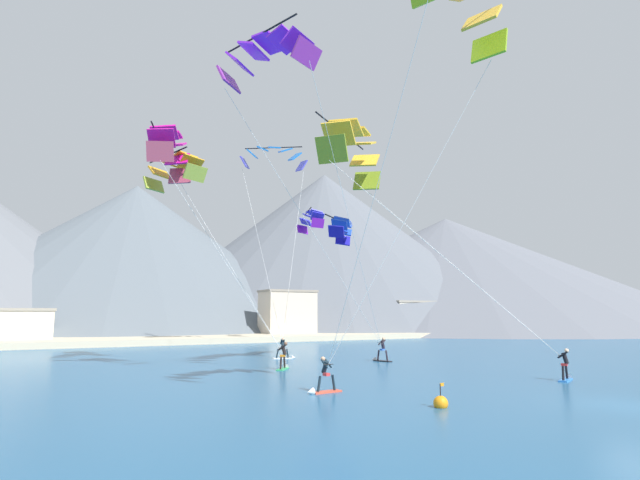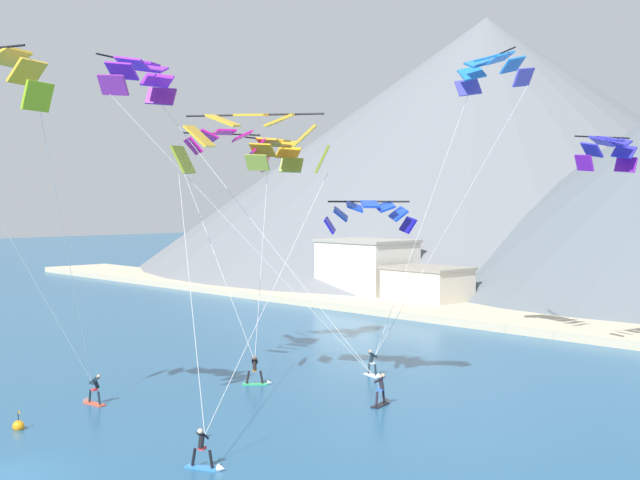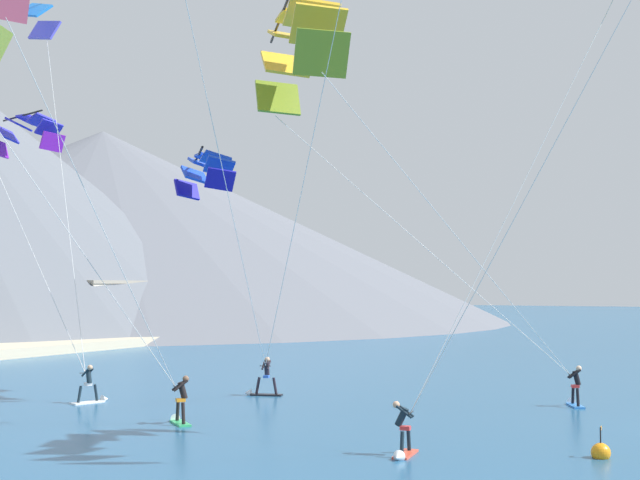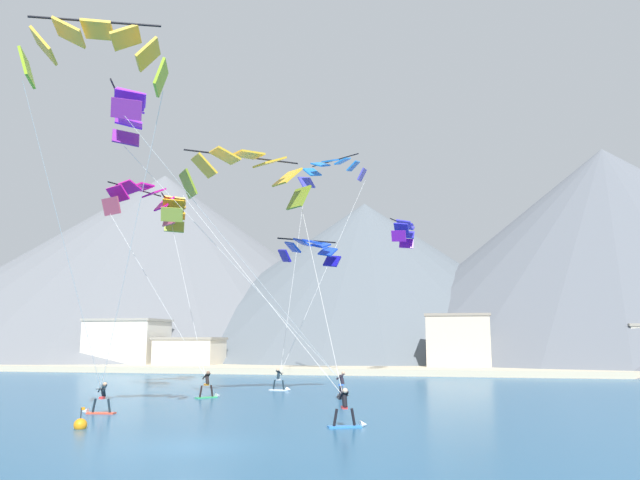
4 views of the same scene
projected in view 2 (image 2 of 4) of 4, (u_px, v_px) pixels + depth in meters
The scene contains 18 objects.
ground_plane at pixel (13, 476), 34.98m from camera, with size 400.00×400.00×0.00m, color #23567F.
kitesurfer_near_lead at pixel (258, 375), 51.97m from camera, with size 1.42×1.59×1.80m.
kitesurfer_near_trail at pixel (374, 369), 54.33m from camera, with size 1.78×0.86×1.70m.
kitesurfer_mid_center at pixel (382, 395), 46.86m from camera, with size 0.87×1.78×1.81m.
kitesurfer_far_left at pixel (207, 457), 35.77m from camera, with size 1.75×1.10×1.75m.
kitesurfer_far_right at pixel (92, 395), 47.17m from camera, with size 1.78×0.68×1.64m.
parafoil_kite_near_lead at pixel (225, 147), 58.56m from camera, with size 8.67×6.09×14.06m.
parafoil_kite_near_trail at pixel (491, 70), 57.61m from camera, with size 6.62×10.44×19.03m.
parafoil_kite_mid_center at pixel (141, 77), 49.99m from camera, with size 14.22×9.90×17.37m.
parafoil_kite_far_left at pixel (252, 136), 46.73m from camera, with size 11.31×12.01×14.11m.
parafoil_kite_distant_high_outer at pixel (275, 151), 60.18m from camera, with size 3.76×5.91×2.28m.
parafoil_kite_distant_low_drift at pixel (370, 213), 49.17m from camera, with size 3.98×4.69×1.88m.
parafoil_kite_distant_mid_solo at pixel (608, 150), 56.01m from camera, with size 2.04×5.24×2.30m.
race_marker_buoy at pixel (18, 426), 41.93m from camera, with size 0.56×0.56×1.02m.
shoreline_strip at pixel (635, 334), 68.93m from camera, with size 180.00×10.00×0.70m, color beige.
shore_building_promenade_mid at pixel (427, 287), 88.66m from camera, with size 8.05×5.79×4.06m.
shore_building_old_town at pixel (367, 269), 96.05m from camera, with size 9.59×7.23×6.45m.
mountain_peak_far_spur at pixel (485, 143), 140.22m from camera, with size 109.43×109.43×39.18m.
Camera 2 is at (33.48, -14.68, 10.92)m, focal length 50.00 mm.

